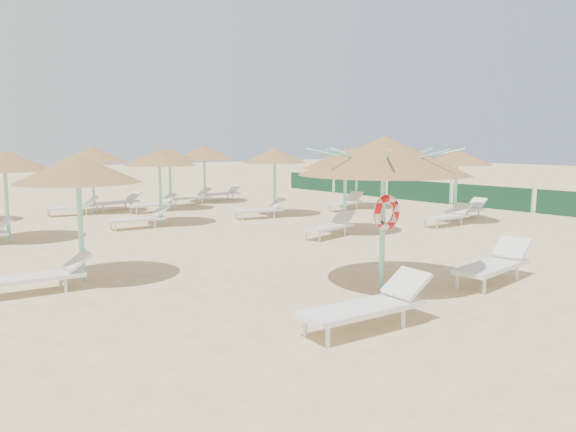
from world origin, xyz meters
TOP-DOWN VIEW (x-y plane):
  - ground at (0.00, 0.00)m, footprint 120.00×120.00m
  - main_palapa at (0.12, -0.07)m, footprint 3.41×3.41m
  - lounger_main_a at (-1.97, -1.69)m, footprint 2.34×0.88m
  - lounger_main_b at (2.29, -1.29)m, footprint 2.37×0.95m
  - palapa_field at (2.30, 10.76)m, footprint 18.56×14.61m
  - windbreak_fence at (14.00, 9.96)m, footprint 0.08×19.84m

SIDE VIEW (x-z plane):
  - ground at x=0.00m, z-range 0.00..0.00m
  - lounger_main_a at x=-1.97m, z-range -0.02..0.81m
  - lounger_main_b at x=2.29m, z-range -0.02..0.82m
  - windbreak_fence at x=14.00m, z-range -0.05..1.05m
  - palapa_field at x=2.30m, z-range 0.95..3.68m
  - main_palapa at x=0.12m, z-range 1.13..4.19m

